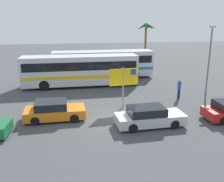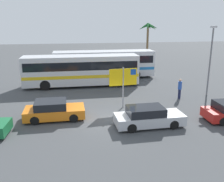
# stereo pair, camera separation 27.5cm
# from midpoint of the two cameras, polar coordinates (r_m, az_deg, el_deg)

# --- Properties ---
(ground) EXTENTS (120.00, 120.00, 0.00)m
(ground) POSITION_cam_midpoint_polar(r_m,az_deg,el_deg) (17.41, 0.75, -6.60)
(ground) COLOR #424447
(bus_front_coach) EXTENTS (11.67, 2.50, 3.17)m
(bus_front_coach) POSITION_cam_midpoint_polar(r_m,az_deg,el_deg) (26.03, -6.69, 4.97)
(bus_front_coach) COLOR silver
(bus_front_coach) RESTS_ON ground
(bus_rear_coach) EXTENTS (11.67, 2.50, 3.17)m
(bus_rear_coach) POSITION_cam_midpoint_polar(r_m,az_deg,el_deg) (29.70, -1.57, 6.42)
(bus_rear_coach) COLOR silver
(bus_rear_coach) RESTS_ON ground
(ferry_sign) EXTENTS (2.20, 0.28, 3.20)m
(ferry_sign) POSITION_cam_midpoint_polar(r_m,az_deg,el_deg) (19.20, 3.11, 2.82)
(ferry_sign) COLOR gray
(ferry_sign) RESTS_ON ground
(car_orange) EXTENTS (4.10, 1.93, 1.32)m
(car_orange) POSITION_cam_midpoint_polar(r_m,az_deg,el_deg) (17.80, -12.70, -4.29)
(car_orange) COLOR orange
(car_orange) RESTS_ON ground
(car_silver) EXTENTS (4.48, 1.83, 1.32)m
(car_silver) POSITION_cam_midpoint_polar(r_m,az_deg,el_deg) (16.39, 8.74, -5.86)
(car_silver) COLOR #B7BABF
(car_silver) RESTS_ON ground
(pedestrian_near_sign) EXTENTS (0.32, 0.32, 1.79)m
(pedestrian_near_sign) POSITION_cam_midpoint_polar(r_m,az_deg,el_deg) (22.47, 15.53, 0.86)
(pedestrian_near_sign) COLOR #1E2347
(pedestrian_near_sign) RESTS_ON ground
(lamp_post_left_side) EXTENTS (0.56, 0.20, 6.17)m
(lamp_post_left_side) POSITION_cam_midpoint_polar(r_m,az_deg,el_deg) (24.00, 21.80, 6.97)
(lamp_post_left_side) COLOR slate
(lamp_post_left_side) RESTS_ON ground
(palm_tree_seaside) EXTENTS (2.98, 2.93, 6.23)m
(palm_tree_seaside) POSITION_cam_midpoint_polar(r_m,az_deg,el_deg) (38.42, 8.43, 13.24)
(palm_tree_seaside) COLOR brown
(palm_tree_seaside) RESTS_ON ground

